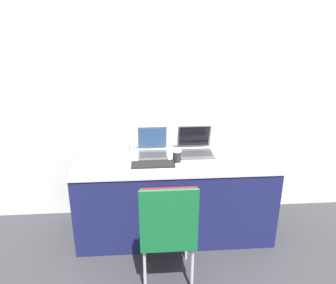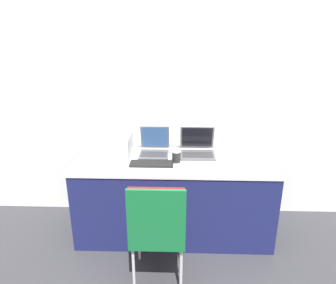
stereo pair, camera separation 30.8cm
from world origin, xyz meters
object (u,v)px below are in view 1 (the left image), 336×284
(laptop_right, at_px, (195,147))
(external_keyboard, at_px, (153,164))
(coffee_cup, at_px, (177,156))
(printer, at_px, (110,147))
(metal_pitcher, at_px, (253,141))
(laptop_left, at_px, (153,149))
(chair, at_px, (168,226))

(laptop_right, bearing_deg, external_keyboard, -147.28)
(coffee_cup, bearing_deg, printer, 168.73)
(printer, relative_size, metal_pitcher, 1.49)
(laptop_left, height_order, coffee_cup, laptop_left)
(printer, bearing_deg, coffee_cup, -11.27)
(printer, distance_m, coffee_cup, 0.65)
(laptop_right, height_order, coffee_cup, laptop_right)
(laptop_left, bearing_deg, printer, -169.37)
(coffee_cup, distance_m, chair, 0.78)
(printer, xyz_separation_m, external_keyboard, (0.41, -0.20, -0.11))
(laptop_left, bearing_deg, coffee_cup, -42.66)
(printer, height_order, metal_pitcher, metal_pitcher)
(chair, bearing_deg, metal_pitcher, 44.61)
(printer, relative_size, chair, 0.40)
(printer, distance_m, external_keyboard, 0.47)
(coffee_cup, relative_size, metal_pitcher, 0.44)
(laptop_right, distance_m, external_keyboard, 0.52)
(laptop_left, bearing_deg, metal_pitcher, -0.04)
(metal_pitcher, xyz_separation_m, chair, (-0.93, -0.92, -0.32))
(laptop_right, relative_size, coffee_cup, 3.06)
(laptop_right, relative_size, chair, 0.36)
(metal_pitcher, bearing_deg, printer, -176.92)
(laptop_left, relative_size, chair, 0.34)
(laptop_left, bearing_deg, laptop_right, 0.75)
(external_keyboard, relative_size, chair, 0.43)
(laptop_left, xyz_separation_m, chair, (0.09, -0.92, -0.27))
(external_keyboard, xyz_separation_m, chair, (0.09, -0.65, -0.22))
(external_keyboard, relative_size, coffee_cup, 3.62)
(printer, xyz_separation_m, laptop_left, (0.41, 0.08, -0.06))
(laptop_left, distance_m, laptop_right, 0.43)
(laptop_left, xyz_separation_m, laptop_right, (0.43, 0.01, -0.00))
(chair, bearing_deg, printer, 120.63)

